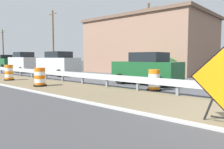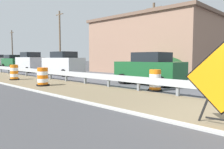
% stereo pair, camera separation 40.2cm
% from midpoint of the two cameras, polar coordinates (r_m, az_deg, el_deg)
% --- Properties ---
extents(curb_near_edge, '(0.20, 120.00, 0.11)m').
position_cam_midpoint_polar(curb_near_edge, '(5.49, 25.75, -13.22)').
color(curb_near_edge, '#ADADA8').
rests_on(curb_near_edge, ground).
extents(warning_sign_diamond, '(0.24, 1.78, 2.04)m').
position_cam_midpoint_polar(warning_sign_diamond, '(5.92, 28.86, -1.53)').
color(warning_sign_diamond, black).
rests_on(warning_sign_diamond, ground).
extents(traffic_barrel_nearest, '(0.70, 0.70, 1.05)m').
position_cam_midpoint_polar(traffic_barrel_nearest, '(10.81, 12.32, -1.78)').
color(traffic_barrel_nearest, orange).
rests_on(traffic_barrel_nearest, ground).
extents(traffic_barrel_close, '(0.74, 0.74, 1.05)m').
position_cam_midpoint_polar(traffic_barrel_close, '(13.08, -16.92, -0.79)').
color(traffic_barrel_close, orange).
rests_on(traffic_barrel_close, ground).
extents(traffic_barrel_mid, '(0.69, 0.69, 1.11)m').
position_cam_midpoint_polar(traffic_barrel_mid, '(17.30, -23.73, 0.36)').
color(traffic_barrel_mid, orange).
rests_on(traffic_barrel_mid, ground).
extents(car_lead_near_lane, '(2.02, 4.54, 2.17)m').
position_cam_midpoint_polar(car_lead_near_lane, '(20.54, -12.25, 2.86)').
color(car_lead_near_lane, silver).
rests_on(car_lead_near_lane, ground).
extents(car_lead_far_lane, '(2.25, 4.09, 1.94)m').
position_cam_midpoint_polar(car_lead_far_lane, '(13.35, 10.75, 1.58)').
color(car_lead_far_lane, '#195128').
rests_on(car_lead_far_lane, ground).
extents(car_mid_far_lane, '(2.18, 4.74, 2.06)m').
position_cam_midpoint_polar(car_mid_far_lane, '(37.96, -24.33, 3.18)').
color(car_mid_far_lane, '#195128').
rests_on(car_mid_far_lane, ground).
extents(car_trailing_far_lane, '(2.08, 4.12, 2.22)m').
position_cam_midpoint_polar(car_trailing_far_lane, '(25.96, -20.36, 3.05)').
color(car_trailing_far_lane, silver).
rests_on(car_trailing_far_lane, ground).
extents(roadside_shop_near, '(9.21, 12.97, 5.95)m').
position_cam_midpoint_polar(roadside_shop_near, '(24.96, 11.81, 7.50)').
color(roadside_shop_near, '#93705B').
rests_on(roadside_shop_near, ground).
extents(utility_pole_near, '(0.24, 1.80, 7.08)m').
position_cam_midpoint_polar(utility_pole_near, '(22.61, 11.35, 9.63)').
color(utility_pole_near, brown).
rests_on(utility_pole_near, ground).
extents(utility_pole_mid, '(0.24, 1.80, 8.35)m').
position_cam_midpoint_polar(utility_pole_mid, '(32.83, -13.21, 9.09)').
color(utility_pole_mid, brown).
rests_on(utility_pole_mid, ground).
extents(utility_pole_far, '(0.24, 1.80, 7.55)m').
position_cam_midpoint_polar(utility_pole_far, '(52.37, -24.57, 6.60)').
color(utility_pole_far, brown).
rests_on(utility_pole_far, ground).
extents(bush_roadside, '(3.41, 3.41, 1.74)m').
position_cam_midpoint_polar(bush_roadside, '(18.55, 13.98, 1.99)').
color(bush_roadside, '#1E4C23').
rests_on(bush_roadside, ground).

